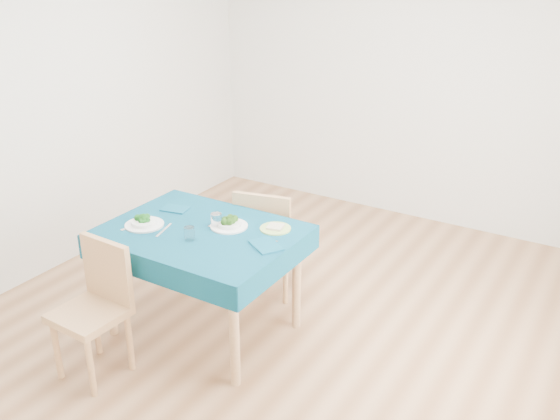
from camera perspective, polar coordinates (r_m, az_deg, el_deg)
The scene contains 16 objects.
room_shell at distance 3.92m, azimuth -0.00°, elevation 6.71°, with size 4.02×4.52×2.73m.
table at distance 4.22m, azimuth -7.03°, elevation -6.53°, with size 1.23×0.94×0.76m, color #073C52.
chair_near at distance 3.90m, azimuth -17.15°, elevation -8.44°, with size 0.38×0.42×0.96m, color tan.
chair_far at distance 4.63m, azimuth -0.85°, elevation -1.45°, with size 0.42×0.46×1.06m, color tan.
bowl_near at distance 4.16m, azimuth -12.33°, elevation -0.92°, with size 0.25×0.25×0.08m, color white, non-canonical shape.
bowl_far at distance 4.06m, azimuth -4.68°, elevation -1.08°, with size 0.24×0.24×0.07m, color white, non-canonical shape.
fork_near at distance 4.18m, azimuth -13.21°, elevation -1.45°, with size 0.03×0.19×0.00m, color silver.
knife_near at distance 4.08m, azimuth -10.56°, elevation -1.81°, with size 0.02×0.21×0.00m, color silver.
fork_far at distance 4.15m, azimuth -5.69°, elevation -1.12°, with size 0.02×0.18×0.00m, color silver.
knife_far at distance 3.79m, azimuth -0.97°, elevation -3.42°, with size 0.02×0.20×0.00m, color silver.
napkin_near at distance 4.39m, azimuth -9.56°, elevation 0.10°, with size 0.18×0.13×0.01m, color navy.
napkin_far at distance 3.81m, azimuth -1.30°, elevation -3.26°, with size 0.21×0.15×0.01m, color navy.
tumbler_center at distance 4.07m, azimuth -5.84°, elevation -0.95°, with size 0.07×0.07×0.09m, color white.
tumbler_side at distance 3.91m, azimuth -8.28°, elevation -2.14°, with size 0.07×0.07×0.09m, color white.
side_plate at distance 4.03m, azimuth -0.42°, elevation -1.71°, with size 0.20×0.20×0.01m, color #A7D065.
bread_slice at distance 4.02m, azimuth -0.42°, elevation -1.55°, with size 0.10×0.10×0.01m, color beige.
Camera 1 is at (1.96, -3.20, 2.46)m, focal length 40.00 mm.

